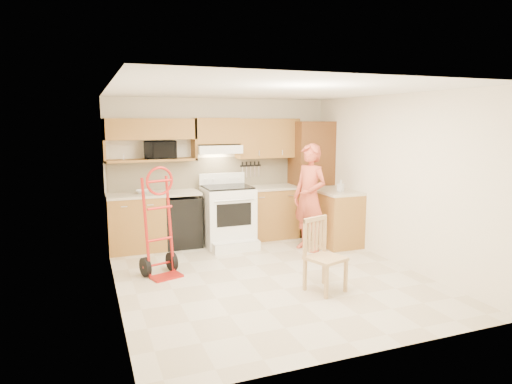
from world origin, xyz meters
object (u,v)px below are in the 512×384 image
person (310,198)px  hand_truck (161,227)px  dining_chair (326,255)px  range (229,211)px  microwave (160,150)px

person → hand_truck: size_ratio=1.28×
hand_truck → dining_chair: (1.81, -1.30, -0.22)m
dining_chair → person: bearing=50.3°
hand_truck → dining_chair: 2.24m
range → person: person is taller
person → dining_chair: bearing=-41.0°
microwave → person: 2.60m
microwave → hand_truck: bearing=-92.4°
person → range: bearing=-141.3°
microwave → hand_truck: 1.82m
microwave → dining_chair: size_ratio=0.57×
hand_truck → dining_chair: bearing=-53.0°
range → dining_chair: 2.47m
person → microwave: bearing=-136.8°
hand_truck → dining_chair: hand_truck is taller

